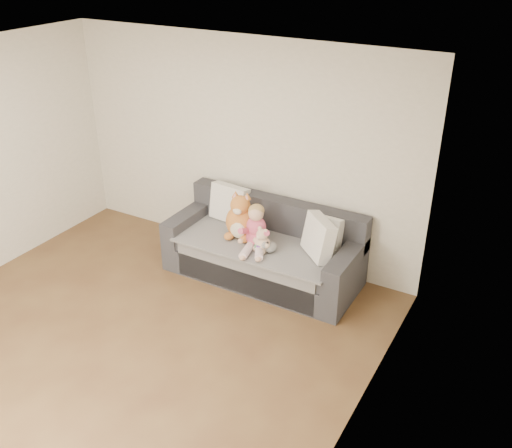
{
  "coord_description": "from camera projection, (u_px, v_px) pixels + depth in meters",
  "views": [
    {
      "loc": [
        3.26,
        -2.88,
        3.58
      ],
      "look_at": [
        0.58,
        1.87,
        0.75
      ],
      "focal_mm": 40.0,
      "sensor_mm": 36.0,
      "label": 1
    }
  ],
  "objects": [
    {
      "name": "plush_cat",
      "position": [
        241.0,
        220.0,
        6.39
      ],
      "size": [
        0.46,
        0.42,
        0.56
      ],
      "rotation": [
        0.0,
        0.0,
        0.18
      ],
      "color": "#BC5729",
      "rests_on": "sofa"
    },
    {
      "name": "plush_cow",
      "position": [
        270.0,
        247.0,
        6.13
      ],
      "size": [
        0.13,
        0.19,
        0.16
      ],
      "rotation": [
        0.0,
        0.0,
        -0.41
      ],
      "color": "white",
      "rests_on": "sofa"
    },
    {
      "name": "toddler",
      "position": [
        256.0,
        230.0,
        6.17
      ],
      "size": [
        0.36,
        0.51,
        0.5
      ],
      "rotation": [
        0.0,
        0.0,
        0.35
      ],
      "color": "#C74664",
      "rests_on": "sofa"
    },
    {
      "name": "cushion_right_front",
      "position": [
        319.0,
        237.0,
        6.01
      ],
      "size": [
        0.49,
        0.47,
        0.44
      ],
      "rotation": [
        0.0,
        0.0,
        -0.73
      ],
      "color": "silver",
      "rests_on": "sofa"
    },
    {
      "name": "sofa",
      "position": [
        264.0,
        252.0,
        6.49
      ],
      "size": [
        2.2,
        0.94,
        0.85
      ],
      "color": "#2D2E33",
      "rests_on": "ground"
    },
    {
      "name": "sippy_cup",
      "position": [
        260.0,
        247.0,
        6.12
      ],
      "size": [
        0.12,
        0.09,
        0.13
      ],
      "rotation": [
        0.0,
        0.0,
        0.24
      ],
      "color": "#733A9F",
      "rests_on": "sofa"
    },
    {
      "name": "cushion_right_back",
      "position": [
        324.0,
        232.0,
        6.18
      ],
      "size": [
        0.43,
        0.24,
        0.39
      ],
      "rotation": [
        0.0,
        0.0,
        -0.14
      ],
      "color": "silver",
      "rests_on": "sofa"
    },
    {
      "name": "teddy_bear",
      "position": [
        262.0,
        242.0,
        6.12
      ],
      "size": [
        0.22,
        0.18,
        0.29
      ],
      "rotation": [
        0.0,
        0.0,
        -0.29
      ],
      "color": "#CBAF8D",
      "rests_on": "sofa"
    },
    {
      "name": "room_shell",
      "position": [
        118.0,
        220.0,
        5.02
      ],
      "size": [
        5.0,
        5.0,
        5.0
      ],
      "color": "brown",
      "rests_on": "ground"
    },
    {
      "name": "cushion_left",
      "position": [
        229.0,
        203.0,
        6.75
      ],
      "size": [
        0.49,
        0.26,
        0.45
      ],
      "rotation": [
        0.0,
        0.0,
        -0.1
      ],
      "color": "silver",
      "rests_on": "sofa"
    }
  ]
}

